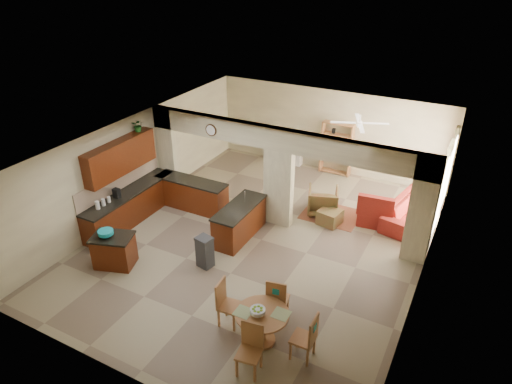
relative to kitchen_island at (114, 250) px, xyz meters
The scene contains 39 objects.
floor 3.73m from the kitchen_island, 44.42° to the left, with size 10.00×10.00×0.00m, color gray.
ceiling 4.41m from the kitchen_island, 44.42° to the left, with size 10.00×10.00×0.00m, color white.
wall_back 8.10m from the kitchen_island, 70.78° to the left, with size 8.00×8.00×0.00m, color beige.
wall_front 3.71m from the kitchen_island, 42.24° to the right, with size 8.00×8.00×0.00m, color beige.
wall_left 3.09m from the kitchen_island, 117.52° to the left, with size 10.00×10.00×0.00m, color beige.
wall_right 7.20m from the kitchen_island, 21.32° to the left, with size 10.00×10.00×0.00m, color beige.
partition_left_pier 3.87m from the kitchen_island, 106.31° to the left, with size 0.60×0.25×2.80m, color beige.
partition_center_pier 4.52m from the kitchen_island, 53.63° to the left, with size 0.80×0.25×2.20m, color beige.
partition_right_pier 7.36m from the kitchen_island, 29.52° to the left, with size 0.60×0.25×2.80m, color beige.
partition_header 4.93m from the kitchen_island, 53.63° to the left, with size 8.00×0.25×0.60m, color beige.
kitchen_counter 2.43m from the kitchen_island, 104.62° to the left, with size 2.52×3.29×1.48m.
upper_cabinets 2.62m from the kitchen_island, 123.14° to the left, with size 0.35×2.40×0.90m, color #491508.
peninsula 3.22m from the kitchen_island, 50.48° to the left, with size 0.70×1.85×0.91m.
wall_clock 4.05m from the kitchen_island, 79.35° to the left, with size 0.34×0.34×0.03m, color #472B17.
rug 6.08m from the kitchen_island, 50.66° to the left, with size 1.60×1.30×0.01m, color brown.
fireplace 7.50m from the kitchen_island, 81.97° to the left, with size 1.60×0.35×1.20m.
shelving_unit 8.01m from the kitchen_island, 67.99° to the left, with size 1.00×0.32×1.80m, color #9F6A37.
window_a 8.27m from the kitchen_island, 36.49° to the left, with size 0.02×0.90×1.90m, color white.
window_b 9.38m from the kitchen_island, 44.90° to the left, with size 0.02×0.90×1.90m, color white.
glazed_door 8.79m from the kitchen_island, 40.96° to the left, with size 0.02×0.70×2.10m, color white.
drape_a_left 7.90m from the kitchen_island, 33.14° to the left, with size 0.10×0.28×2.30m, color #3B2017.
drape_a_right 8.61m from the kitchen_island, 39.87° to the left, with size 0.10×0.28×2.30m, color #3B2017.
drape_b_left 8.93m from the kitchen_island, 42.35° to the left, with size 0.10×0.28×2.30m, color #3B2017.
drape_b_right 9.78m from the kitchen_island, 47.57° to the left, with size 0.10×0.28×2.30m, color #3B2017.
ceiling_fan 7.29m from the kitchen_island, 53.45° to the left, with size 1.00×1.00×0.10m, color white.
kitchen_island is the anchor object (origin of this frame).
teal_bowl 0.51m from the kitchen_island, 142.46° to the right, with size 0.36×0.36×0.17m, color teal.
trash_can 2.18m from the kitchen_island, 26.49° to the left, with size 0.35×0.30×0.75m, color #292A2C.
dining_table 4.30m from the kitchen_island, ahead, with size 1.04×1.04×0.71m.
fruit_bowl 4.27m from the kitchen_island, ahead, with size 0.29×0.29×0.16m, color #81B927.
sofa 8.05m from the kitchen_island, 42.35° to the left, with size 0.93×2.37×0.69m, color maroon.
chaise 7.05m from the kitchen_island, 43.59° to the left, with size 0.98×0.80×0.39m, color maroon.
armchair 5.89m from the kitchen_island, 52.76° to the left, with size 0.84×0.86×0.78m, color maroon.
ottoman 5.79m from the kitchen_island, 46.86° to the left, with size 0.57×0.57×0.42m, color maroon.
plant 3.57m from the kitchen_island, 114.13° to the left, with size 0.32×0.28×0.35m, color #195416.
chair_north 4.26m from the kitchen_island, ahead, with size 0.49×0.49×1.02m.
chair_east 5.23m from the kitchen_island, ahead, with size 0.43×0.42×1.02m.
chair_south 4.56m from the kitchen_island, 15.54° to the right, with size 0.48×0.48×1.02m.
chair_west 3.41m from the kitchen_island, ahead, with size 0.45×0.45×1.02m.
Camera 1 is at (4.56, -8.96, 6.81)m, focal length 32.00 mm.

